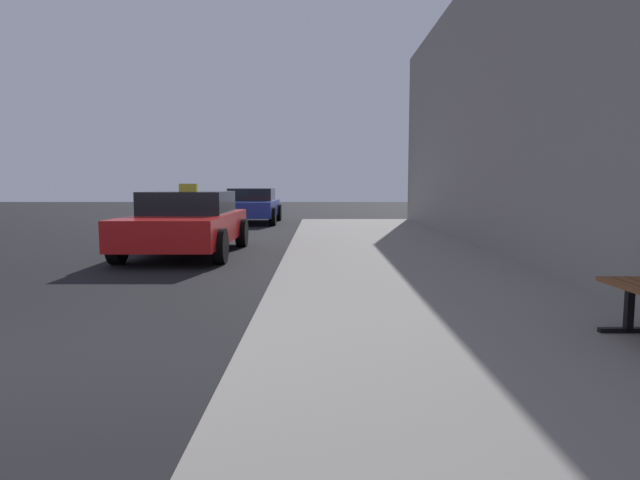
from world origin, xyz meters
TOP-DOWN VIEW (x-y plane):
  - sidewalk at (4.00, 0.00)m, footprint 4.00×32.00m
  - car_red at (-0.06, 7.23)m, footprint 2.05×4.24m
  - car_blue at (0.13, 16.15)m, footprint 1.99×4.05m

SIDE VIEW (x-z plane):
  - sidewalk at x=4.00m, z-range 0.00..0.15m
  - car_blue at x=0.13m, z-range 0.01..1.28m
  - car_red at x=-0.06m, z-range -0.07..1.36m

